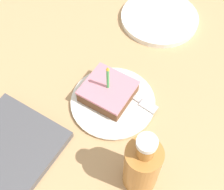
# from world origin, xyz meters

# --- Properties ---
(ground_plane) EXTENTS (2.40, 2.40, 0.04)m
(ground_plane) POSITION_xyz_m (0.00, 0.00, -0.02)
(ground_plane) COLOR tan
(ground_plane) RESTS_ON ground
(plate) EXTENTS (0.21, 0.21, 0.01)m
(plate) POSITION_xyz_m (0.00, 0.00, 0.01)
(plate) COLOR white
(plate) RESTS_ON ground_plane
(cake_slice) EXTENTS (0.11, 0.12, 0.12)m
(cake_slice) POSITION_xyz_m (0.01, 0.02, 0.03)
(cake_slice) COLOR brown
(cake_slice) RESTS_ON plate
(fork) EXTENTS (0.03, 0.17, 0.00)m
(fork) POSITION_xyz_m (0.04, -0.04, 0.02)
(fork) COLOR #B2B2B7
(fork) RESTS_ON plate
(bottle) EXTENTS (0.07, 0.07, 0.19)m
(bottle) POSITION_xyz_m (-0.14, -0.15, 0.08)
(bottle) COLOR #B27233
(bottle) RESTS_ON ground_plane
(side_plate) EXTENTS (0.24, 0.24, 0.02)m
(side_plate) POSITION_xyz_m (0.33, 0.04, 0.01)
(side_plate) COLOR white
(side_plate) RESTS_ON ground_plane
(marble_board) EXTENTS (0.27, 0.21, 0.02)m
(marble_board) POSITION_xyz_m (-0.26, 0.14, 0.01)
(marble_board) COLOR #4C4C51
(marble_board) RESTS_ON ground_plane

